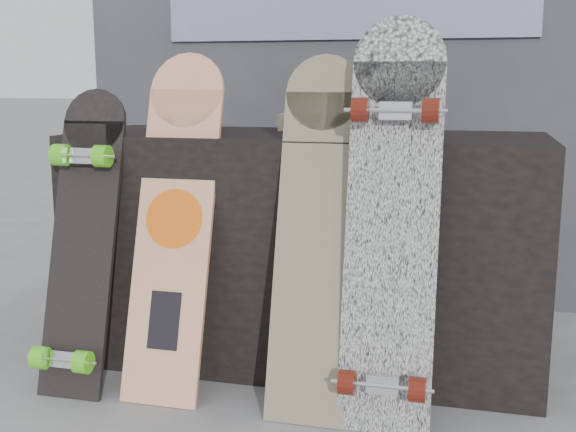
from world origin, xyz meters
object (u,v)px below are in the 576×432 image
(vendor_table, at_px, (306,248))
(longboard_celtic, at_px, (316,224))
(longboard_geisha, at_px, (176,214))
(longboard_cascadia, at_px, (392,216))
(skateboard_dark, at_px, (82,236))

(vendor_table, xyz_separation_m, longboard_celtic, (0.11, -0.36, 0.16))
(longboard_celtic, bearing_deg, longboard_geisha, 176.03)
(longboard_geisha, height_order, longboard_cascadia, longboard_cascadia)
(longboard_celtic, height_order, skateboard_dark, longboard_celtic)
(longboard_celtic, bearing_deg, longboard_cascadia, -11.25)
(vendor_table, relative_size, longboard_cascadia, 1.37)
(longboard_geisha, distance_m, longboard_cascadia, 0.70)
(vendor_table, xyz_separation_m, longboard_geisha, (-0.35, -0.33, 0.17))
(vendor_table, relative_size, longboard_geisha, 1.49)
(vendor_table, height_order, longboard_geisha, longboard_geisha)
(skateboard_dark, bearing_deg, longboard_geisha, 13.56)
(longboard_cascadia, height_order, skateboard_dark, longboard_cascadia)
(longboard_geisha, distance_m, longboard_celtic, 0.46)
(longboard_geisha, bearing_deg, vendor_table, 43.05)
(longboard_celtic, distance_m, skateboard_dark, 0.76)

